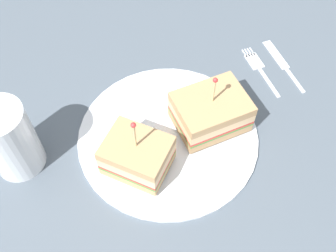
{
  "coord_description": "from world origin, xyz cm",
  "views": [
    {
      "loc": [
        -32.24,
        4.09,
        50.45
      ],
      "look_at": [
        0.0,
        0.0,
        2.97
      ],
      "focal_mm": 42.71,
      "sensor_mm": 36.0,
      "label": 1
    }
  ],
  "objects_px": {
    "sandwich_half_back": "(137,155)",
    "fork": "(258,66)",
    "plate": "(168,135)",
    "sandwich_half_front": "(211,112)",
    "drink_glass": "(11,143)",
    "knife": "(282,62)"
  },
  "relations": [
    {
      "from": "sandwich_half_front",
      "to": "fork",
      "type": "relative_size",
      "value": 1.03
    },
    {
      "from": "sandwich_half_back",
      "to": "knife",
      "type": "height_order",
      "value": "sandwich_half_back"
    },
    {
      "from": "sandwich_half_back",
      "to": "drink_glass",
      "type": "xyz_separation_m",
      "value": [
        0.03,
        0.17,
        0.01
      ]
    },
    {
      "from": "sandwich_half_front",
      "to": "drink_glass",
      "type": "height_order",
      "value": "drink_glass"
    },
    {
      "from": "sandwich_half_back",
      "to": "knife",
      "type": "bearing_deg",
      "value": -56.6
    },
    {
      "from": "sandwich_half_back",
      "to": "knife",
      "type": "distance_m",
      "value": 0.31
    },
    {
      "from": "sandwich_half_back",
      "to": "drink_glass",
      "type": "relative_size",
      "value": 0.96
    },
    {
      "from": "plate",
      "to": "sandwich_half_front",
      "type": "distance_m",
      "value": 0.07
    },
    {
      "from": "sandwich_half_back",
      "to": "fork",
      "type": "distance_m",
      "value": 0.28
    },
    {
      "from": "plate",
      "to": "fork",
      "type": "distance_m",
      "value": 0.21
    },
    {
      "from": "sandwich_half_front",
      "to": "sandwich_half_back",
      "type": "bearing_deg",
      "value": 117.86
    },
    {
      "from": "sandwich_half_front",
      "to": "knife",
      "type": "xyz_separation_m",
      "value": [
        0.11,
        -0.15,
        -0.03
      ]
    },
    {
      "from": "sandwich_half_front",
      "to": "fork",
      "type": "height_order",
      "value": "sandwich_half_front"
    },
    {
      "from": "drink_glass",
      "to": "fork",
      "type": "bearing_deg",
      "value": -70.54
    },
    {
      "from": "sandwich_half_back",
      "to": "knife",
      "type": "xyz_separation_m",
      "value": [
        0.17,
        -0.26,
        -0.03
      ]
    },
    {
      "from": "drink_glass",
      "to": "fork",
      "type": "relative_size",
      "value": 0.97
    },
    {
      "from": "plate",
      "to": "sandwich_half_back",
      "type": "relative_size",
      "value": 2.47
    },
    {
      "from": "sandwich_half_back",
      "to": "plate",
      "type": "bearing_deg",
      "value": -45.98
    },
    {
      "from": "plate",
      "to": "sandwich_half_back",
      "type": "height_order",
      "value": "sandwich_half_back"
    },
    {
      "from": "sandwich_half_front",
      "to": "plate",
      "type": "bearing_deg",
      "value": 101.42
    },
    {
      "from": "fork",
      "to": "drink_glass",
      "type": "bearing_deg",
      "value": 109.46
    },
    {
      "from": "drink_glass",
      "to": "fork",
      "type": "xyz_separation_m",
      "value": [
        0.14,
        -0.38,
        -0.05
      ]
    }
  ]
}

